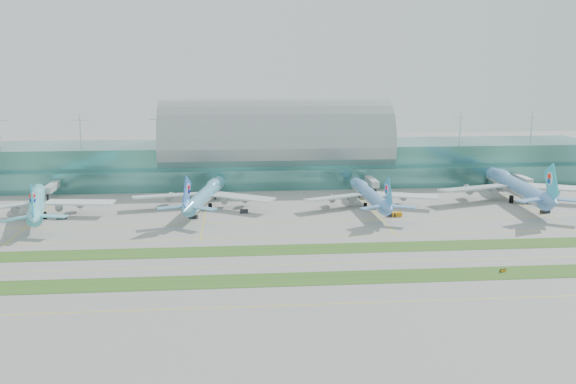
{
  "coord_description": "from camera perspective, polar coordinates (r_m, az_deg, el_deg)",
  "views": [
    {
      "loc": [
        -23.45,
        -205.5,
        62.81
      ],
      "look_at": [
        0.0,
        55.0,
        9.0
      ],
      "focal_mm": 40.0,
      "sensor_mm": 36.0,
      "label": 1
    }
  ],
  "objects": [
    {
      "name": "taxiline_b",
      "position": [
        202.9,
        1.76,
        -6.41
      ],
      "size": [
        420.0,
        0.35,
        0.01
      ],
      "primitive_type": "cube",
      "color": "yellow",
      "rests_on": "ground"
    },
    {
      "name": "airliner_b",
      "position": [
        280.06,
        -7.35,
        -0.16
      ],
      "size": [
        61.83,
        71.01,
        19.64
      ],
      "rotation": [
        0.0,
        0.0,
        -0.19
      ],
      "color": "#5BA7C8",
      "rests_on": "ground"
    },
    {
      "name": "gse_e",
      "position": [
        266.68,
        9.63,
        -1.97
      ],
      "size": [
        4.25,
        2.22,
        1.8
      ],
      "primitive_type": "cube",
      "rotation": [
        0.0,
        0.0,
        0.01
      ],
      "color": "orange",
      "rests_on": "ground"
    },
    {
      "name": "taxiline_d",
      "position": [
        254.49,
        0.3,
        -2.66
      ],
      "size": [
        420.0,
        0.35,
        0.01
      ],
      "primitive_type": "cube",
      "color": "yellow",
      "rests_on": "ground"
    },
    {
      "name": "airliner_c",
      "position": [
        281.41,
        7.25,
        -0.18
      ],
      "size": [
        59.27,
        67.21,
        18.51
      ],
      "rotation": [
        0.0,
        0.0,
        0.03
      ],
      "color": "#649BDD",
      "rests_on": "ground"
    },
    {
      "name": "grass_strip_far",
      "position": [
        218.05,
        1.25,
        -5.11
      ],
      "size": [
        420.0,
        12.0,
        0.08
      ],
      "primitive_type": "cube",
      "color": "#2D591E",
      "rests_on": "ground"
    },
    {
      "name": "airliner_a",
      "position": [
        280.34,
        -21.44,
        -0.88
      ],
      "size": [
        60.31,
        69.63,
        19.43
      ],
      "rotation": [
        0.0,
        0.0,
        0.25
      ],
      "color": "#5FC1D1",
      "rests_on": "ground"
    },
    {
      "name": "taxiline_a",
      "position": [
        171.17,
        3.14,
        -9.92
      ],
      "size": [
        420.0,
        0.35,
        0.01
      ],
      "primitive_type": "cube",
      "color": "yellow",
      "rests_on": "ground"
    },
    {
      "name": "grass_strip_near",
      "position": [
        189.73,
        2.27,
        -7.7
      ],
      "size": [
        420.0,
        12.0,
        0.08
      ],
      "primitive_type": "cube",
      "color": "#2D591E",
      "rests_on": "ground"
    },
    {
      "name": "ground",
      "position": [
        216.16,
        1.31,
        -5.27
      ],
      "size": [
        700.0,
        700.0,
        0.0
      ],
      "primitive_type": "plane",
      "color": "gray",
      "rests_on": "ground"
    },
    {
      "name": "airliner_d",
      "position": [
        309.24,
        19.58,
        0.58
      ],
      "size": [
        74.11,
        84.35,
        23.2
      ],
      "rotation": [
        0.0,
        0.0,
        -0.07
      ],
      "color": "#6095D3",
      "rests_on": "ground"
    },
    {
      "name": "taxiline_c",
      "position": [
        233.34,
        0.82,
        -3.99
      ],
      "size": [
        420.0,
        0.35,
        0.01
      ],
      "primitive_type": "cube",
      "color": "yellow",
      "rests_on": "ground"
    },
    {
      "name": "gse_d",
      "position": [
        269.27,
        -3.93,
        -1.72
      ],
      "size": [
        3.42,
        2.01,
        1.54
      ],
      "primitive_type": "cube",
      "rotation": [
        0.0,
        0.0,
        0.02
      ],
      "color": "black",
      "rests_on": "ground"
    },
    {
      "name": "taxiway_sign_east",
      "position": [
        205.69,
        18.56,
        -6.64
      ],
      "size": [
        2.28,
        0.98,
        0.99
      ],
      "rotation": [
        0.0,
        0.0,
        0.33
      ],
      "color": "black",
      "rests_on": "ground"
    },
    {
      "name": "gse_f",
      "position": [
        266.17,
        9.19,
        -2.01
      ],
      "size": [
        3.63,
        2.49,
        1.5
      ],
      "primitive_type": "cube",
      "rotation": [
        0.0,
        0.0,
        -0.25
      ],
      "color": "black",
      "rests_on": "ground"
    },
    {
      "name": "gse_g",
      "position": [
        289.54,
        21.89,
        -1.61
      ],
      "size": [
        4.33,
        2.55,
        1.42
      ],
      "primitive_type": "cube",
      "rotation": [
        0.0,
        0.0,
        0.22
      ],
      "color": "black",
      "rests_on": "ground"
    },
    {
      "name": "terminal",
      "position": [
        338.62,
        -1.12,
        3.37
      ],
      "size": [
        340.0,
        69.1,
        36.0
      ],
      "color": "#3D7A75",
      "rests_on": "ground"
    },
    {
      "name": "gse_c",
      "position": [
        262.5,
        -8.42,
        -2.2
      ],
      "size": [
        3.87,
        2.72,
        1.33
      ],
      "primitive_type": "cube",
      "rotation": [
        0.0,
        0.0,
        -0.32
      ],
      "color": "black",
      "rests_on": "ground"
    },
    {
      "name": "gse_b",
      "position": [
        274.3,
        -19.5,
        -2.12
      ],
      "size": [
        4.06,
        2.45,
        1.59
      ],
      "primitive_type": "cube",
      "rotation": [
        0.0,
        0.0,
        0.13
      ],
      "color": "black",
      "rests_on": "ground"
    }
  ]
}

